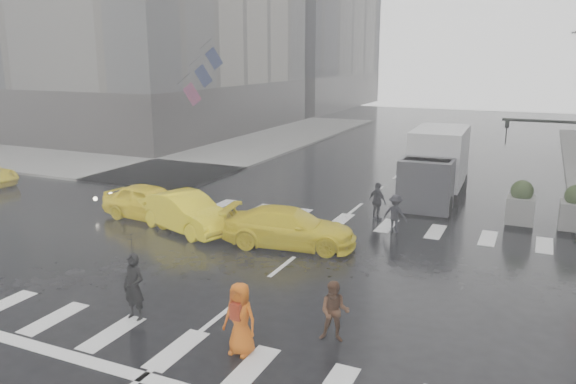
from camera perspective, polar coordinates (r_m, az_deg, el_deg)
The scene contains 15 objects.
ground at distance 18.98m, azimuth -0.58°, elevation -7.58°, with size 120.00×120.00×0.00m, color black.
sidewalk_nw at distance 43.57m, azimuth -14.27°, elevation 4.32°, with size 35.00×35.00×0.15m, color slate.
road_markings at distance 18.98m, azimuth -0.58°, elevation -7.57°, with size 18.00×48.00×0.01m, color silver, non-canonical shape.
planter_west at distance 24.94m, azimuth 22.58°, elevation -1.06°, with size 1.10×1.10×1.80m.
planter_mid at distance 24.98m, azimuth 27.15°, elevation -1.51°, with size 1.10×1.10×1.80m.
flag_cluster at distance 41.26m, azimuth -8.94°, elevation 11.84°, with size 2.87×3.06×4.69m.
pedestrian_black at distance 15.42m, azimuth -15.54°, elevation -7.03°, with size 1.02×1.03×2.43m.
pedestrian_brown at distance 14.13m, azimuth 4.75°, elevation -12.01°, with size 0.75×0.59×1.55m, color #4C2D1B.
pedestrian_orange at distance 13.53m, azimuth -4.89°, elevation -12.68°, with size 0.91×0.63×1.78m.
pedestrian_far_a at distance 24.23m, azimuth 9.08°, elevation -0.96°, with size 0.96×0.59×1.64m, color black.
pedestrian_far_b at distance 22.70m, azimuth 10.85°, elevation -2.18°, with size 0.99×0.55×1.54m, color black.
taxi_front at distance 24.74m, azimuth -13.83°, elevation -1.03°, with size 1.80×4.47×1.52m, color yellow.
taxi_mid at distance 22.87m, azimuth -10.32°, elevation -2.04°, with size 1.63×4.67×1.54m, color yellow.
taxi_rear at distance 20.71m, azimuth 0.15°, elevation -3.63°, with size 2.01×4.36×1.43m, color yellow.
box_truck at distance 27.91m, azimuth 14.78°, elevation 2.81°, with size 2.41×6.43×3.42m.
Camera 1 is at (7.48, -16.02, 6.91)m, focal length 35.00 mm.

